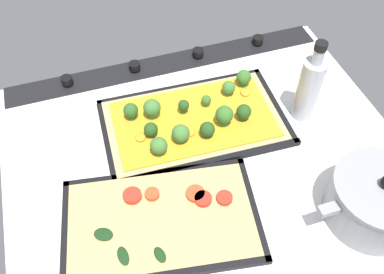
{
  "coord_description": "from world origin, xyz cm",
  "views": [
    {
      "loc": [
        20.11,
        50.64,
        72.43
      ],
      "look_at": [
        2.57,
        -2.89,
        4.39
      ],
      "focal_mm": 40.07,
      "sensor_mm": 36.0,
      "label": 1
    }
  ],
  "objects_px": {
    "cooking_pot": "(376,200)",
    "baking_tray_back": "(161,221)",
    "baking_tray_front": "(194,123)",
    "oil_bottle": "(309,88)",
    "broccoli_pizza": "(194,119)",
    "veggie_pizza_back": "(162,218)"
  },
  "relations": [
    {
      "from": "baking_tray_back",
      "to": "oil_bottle",
      "type": "height_order",
      "value": "oil_bottle"
    },
    {
      "from": "broccoli_pizza",
      "to": "baking_tray_back",
      "type": "height_order",
      "value": "broccoli_pizza"
    },
    {
      "from": "oil_bottle",
      "to": "broccoli_pizza",
      "type": "bearing_deg",
      "value": -10.27
    },
    {
      "from": "baking_tray_front",
      "to": "broccoli_pizza",
      "type": "relative_size",
      "value": 1.06
    },
    {
      "from": "broccoli_pizza",
      "to": "veggie_pizza_back",
      "type": "bearing_deg",
      "value": 57.95
    },
    {
      "from": "baking_tray_front",
      "to": "veggie_pizza_back",
      "type": "xyz_separation_m",
      "value": [
        0.13,
        0.21,
        0.01
      ]
    },
    {
      "from": "baking_tray_front",
      "to": "cooking_pot",
      "type": "relative_size",
      "value": 1.67
    },
    {
      "from": "veggie_pizza_back",
      "to": "baking_tray_back",
      "type": "bearing_deg",
      "value": 37.79
    },
    {
      "from": "broccoli_pizza",
      "to": "baking_tray_back",
      "type": "relative_size",
      "value": 0.97
    },
    {
      "from": "baking_tray_front",
      "to": "veggie_pizza_back",
      "type": "bearing_deg",
      "value": 57.85
    },
    {
      "from": "baking_tray_front",
      "to": "cooking_pot",
      "type": "distance_m",
      "value": 0.41
    },
    {
      "from": "veggie_pizza_back",
      "to": "oil_bottle",
      "type": "xyz_separation_m",
      "value": [
        -0.38,
        -0.17,
        0.07
      ]
    },
    {
      "from": "cooking_pot",
      "to": "baking_tray_back",
      "type": "bearing_deg",
      "value": -15.61
    },
    {
      "from": "baking_tray_front",
      "to": "oil_bottle",
      "type": "xyz_separation_m",
      "value": [
        -0.24,
        0.05,
        0.08
      ]
    },
    {
      "from": "baking_tray_front",
      "to": "baking_tray_back",
      "type": "bearing_deg",
      "value": 57.61
    },
    {
      "from": "broccoli_pizza",
      "to": "oil_bottle",
      "type": "height_order",
      "value": "oil_bottle"
    },
    {
      "from": "baking_tray_front",
      "to": "oil_bottle",
      "type": "relative_size",
      "value": 2.03
    },
    {
      "from": "broccoli_pizza",
      "to": "baking_tray_back",
      "type": "distance_m",
      "value": 0.25
    },
    {
      "from": "cooking_pot",
      "to": "oil_bottle",
      "type": "xyz_separation_m",
      "value": [
        -0.0,
        -0.27,
        0.03
      ]
    },
    {
      "from": "broccoli_pizza",
      "to": "cooking_pot",
      "type": "height_order",
      "value": "cooking_pot"
    },
    {
      "from": "baking_tray_back",
      "to": "oil_bottle",
      "type": "relative_size",
      "value": 1.96
    },
    {
      "from": "baking_tray_back",
      "to": "oil_bottle",
      "type": "xyz_separation_m",
      "value": [
        -0.38,
        -0.17,
        0.08
      ]
    }
  ]
}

